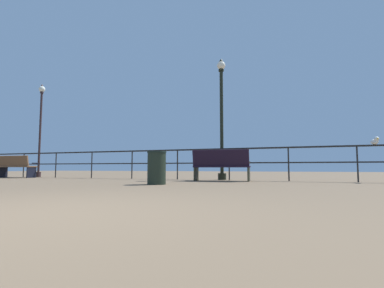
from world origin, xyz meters
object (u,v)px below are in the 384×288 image
object	(u,v)px
bench_far_left	(15,166)
trash_bin	(157,168)
bench_near_left	(221,164)
lamppost_center	(222,114)
lamppost_left	(40,124)
seagull_on_rail	(375,141)

from	to	relation	value
bench_far_left	trash_bin	xyz separation A→B (m)	(7.67, -2.22, -0.09)
bench_near_left	lamppost_center	size ratio (longest dim) A/B	0.42
lamppost_left	seagull_on_rail	distance (m)	12.79
bench_far_left	lamppost_center	world-z (taller)	lamppost_center
bench_near_left	lamppost_left	xyz separation A→B (m)	(-8.53, 1.00, 1.85)
trash_bin	seagull_on_rail	bearing A→B (deg)	29.39
bench_far_left	seagull_on_rail	bearing A→B (deg)	3.19
lamppost_center	seagull_on_rail	size ratio (longest dim) A/B	9.54
lamppost_center	trash_bin	size ratio (longest dim) A/B	5.19
lamppost_center	trash_bin	bearing A→B (deg)	-103.76
lamppost_center	seagull_on_rail	bearing A→B (deg)	-3.49
lamppost_left	trash_bin	world-z (taller)	lamppost_left
bench_near_left	lamppost_center	xyz separation A→B (m)	(-0.24, 1.00, 1.72)
lamppost_left	seagull_on_rail	world-z (taller)	lamppost_left
bench_near_left	seagull_on_rail	size ratio (longest dim) A/B	3.96
bench_far_left	bench_near_left	world-z (taller)	bench_near_left
bench_near_left	bench_far_left	bearing A→B (deg)	179.94
bench_far_left	seagull_on_rail	world-z (taller)	seagull_on_rail
lamppost_left	trash_bin	size ratio (longest dim) A/B	5.15
bench_far_left	trash_bin	world-z (taller)	bench_far_left
lamppost_left	lamppost_center	bearing A→B (deg)	0.00
bench_near_left	seagull_on_rail	distance (m)	4.31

